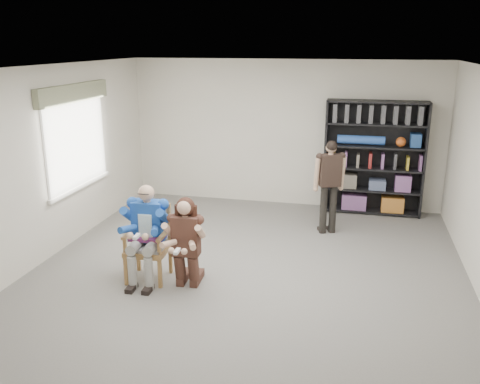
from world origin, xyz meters
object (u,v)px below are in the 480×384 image
(seated_man, at_px, (147,233))
(standing_man, at_px, (329,188))
(bookshelf, at_px, (374,158))
(armchair, at_px, (148,244))
(kneeling_woman, at_px, (186,244))

(seated_man, relative_size, standing_man, 0.84)
(seated_man, height_order, bookshelf, bookshelf)
(armchair, xyz_separation_m, kneeling_woman, (0.58, -0.12, 0.10))
(armchair, bearing_deg, bookshelf, 47.42)
(seated_man, bearing_deg, bookshelf, 47.42)
(seated_man, height_order, standing_man, standing_man)
(seated_man, xyz_separation_m, standing_man, (2.25, 2.32, 0.13))
(bookshelf, bearing_deg, kneeling_woman, -122.87)
(seated_man, xyz_separation_m, bookshelf, (2.96, 3.57, 0.38))
(armchair, height_order, seated_man, seated_man)
(seated_man, relative_size, kneeling_woman, 1.09)
(bookshelf, bearing_deg, seated_man, -129.71)
(kneeling_woman, height_order, standing_man, standing_man)
(bookshelf, bearing_deg, standing_man, -119.80)
(armchair, height_order, bookshelf, bookshelf)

